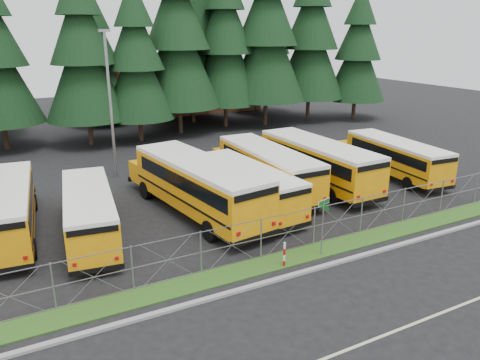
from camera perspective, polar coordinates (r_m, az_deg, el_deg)
name	(u,v)px	position (r m, az deg, el deg)	size (l,w,h in m)	color
ground	(317,233)	(24.89, 9.39, -6.43)	(120.00, 120.00, 0.00)	black
curb	(358,257)	(22.74, 14.14, -9.06)	(50.00, 0.25, 0.12)	gray
grass_verge	(338,246)	(23.69, 11.88, -7.83)	(50.00, 1.40, 0.06)	#214B15
road_lane_line	(445,311)	(19.94, 23.74, -14.45)	(50.00, 0.12, 0.01)	beige
chainlink_fence	(330,222)	(23.78, 10.96, -5.10)	(44.00, 0.10, 2.00)	gray
brick_building	(167,87)	(61.64, -8.89, 11.13)	(22.00, 10.00, 6.00)	brown
bus_0	(7,211)	(26.46, -26.54, -3.38)	(2.54, 10.75, 2.82)	#FFA408
bus_1	(89,214)	(24.80, -17.93, -3.92)	(2.35, 9.95, 2.61)	#FFA408
bus_3	(195,187)	(26.63, -5.45, -0.85)	(2.92, 12.37, 3.24)	#FFA408
bus_4	(245,187)	(27.42, 0.63, -0.86)	(2.39, 10.12, 2.65)	#FFA408
bus_5	(265,170)	(30.34, 3.10, 1.28)	(2.64, 11.19, 2.93)	#FFA408
bus_6	(314,164)	(31.78, 9.04, 2.00)	(2.78, 11.78, 3.09)	#FFA408
bus_east	(393,158)	(35.23, 18.10, 2.55)	(2.40, 10.18, 2.67)	#FFA408
street_sign	(323,215)	(21.81, 10.11, -4.27)	(0.80, 0.53, 2.81)	gray
striped_bollard	(284,255)	(21.17, 5.43, -9.05)	(0.11, 0.11, 1.20)	#B20C0C
light_standard	(110,101)	(33.41, -15.55, 9.30)	(0.70, 0.35, 10.14)	gray
conifer_3	(83,55)	(44.13, -18.62, 14.26)	(7.22, 7.22, 15.97)	black
conifer_4	(136,62)	(44.57, -12.53, 13.91)	(6.61, 6.61, 14.61)	black
conifer_5	(177,40)	(47.44, -7.67, 16.58)	(8.25, 8.25, 18.24)	black
conifer_6	(225,45)	(50.34, -1.83, 16.09)	(7.68, 7.68, 16.99)	black
conifer_7	(267,37)	(51.29, 3.26, 17.07)	(8.45, 8.45, 18.70)	black
conifer_8	(311,41)	(54.96, 8.62, 16.40)	(7.96, 7.96, 17.61)	black
conifer_9	(358,53)	(56.70, 14.17, 14.78)	(6.77, 6.77, 14.98)	black
conifer_11	(96,58)	(53.13, -17.20, 13.97)	(6.45, 6.45, 14.27)	black
conifer_12	(191,25)	(53.03, -6.04, 18.27)	(9.49, 9.49, 20.99)	black
conifer_13	(267,47)	(59.19, 3.30, 15.89)	(7.23, 7.23, 16.00)	black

